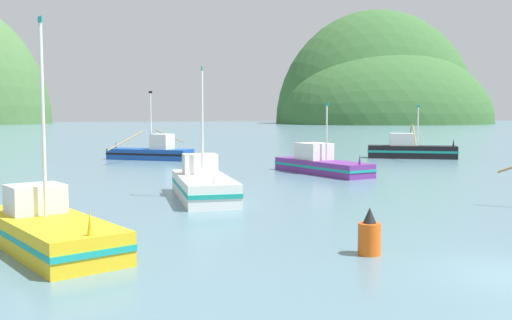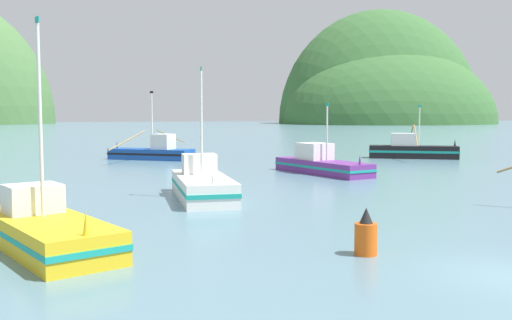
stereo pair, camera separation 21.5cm
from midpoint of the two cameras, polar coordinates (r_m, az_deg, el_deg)
name	(u,v)px [view 1 (the left image)]	position (r m, az deg, el deg)	size (l,w,h in m)	color
hill_mid_right	(376,123)	(265.88, 11.95, 3.63)	(92.84, 74.27, 101.80)	#386633
hill_mid_left	(386,124)	(255.44, 12.91, 3.57)	(94.19, 75.35, 65.48)	#386633
fishing_boat_blue	(152,152)	(55.84, -10.50, 0.80)	(8.42, 13.05, 6.60)	#19479E
fishing_boat_black	(410,150)	(58.52, 15.11, 1.00)	(8.64, 10.49, 5.27)	black
fishing_boat_white	(203,185)	(29.96, -5.53, -2.51)	(2.66, 7.88, 6.87)	white
fishing_boat_purple	(320,164)	(42.51, 6.33, -0.38)	(5.21, 9.31, 5.22)	#6B2D84
fishing_boat_yellow	(48,229)	(20.09, -20.46, -6.55)	(5.57, 7.86, 7.57)	gold
channel_buoy	(369,235)	(18.39, 10.97, -7.43)	(0.72, 0.72, 1.51)	#E55914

